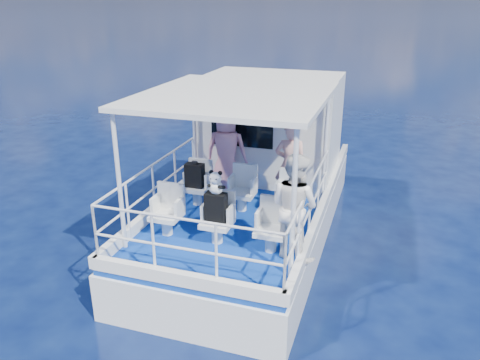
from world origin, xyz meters
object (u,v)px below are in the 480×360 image
Objects in this scene: passenger_port_fwd at (227,151)px; passenger_stbd_aft at (294,206)px; panda at (216,182)px; backpack_center at (216,208)px.

passenger_port_fwd reaches higher than passenger_stbd_aft.
passenger_stbd_aft is at bearing 1.42° from panda.
passenger_port_fwd is 3.43× the size of backpack_center.
passenger_stbd_aft reaches higher than panda.
passenger_stbd_aft is 4.36× the size of panda.
passenger_port_fwd is 1.04× the size of passenger_stbd_aft.
panda reaches higher than backpack_center.
passenger_port_fwd is 2.24m from backpack_center.
panda is at bearing -20.49° from backpack_center.
passenger_stbd_aft is 1.26m from panda.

